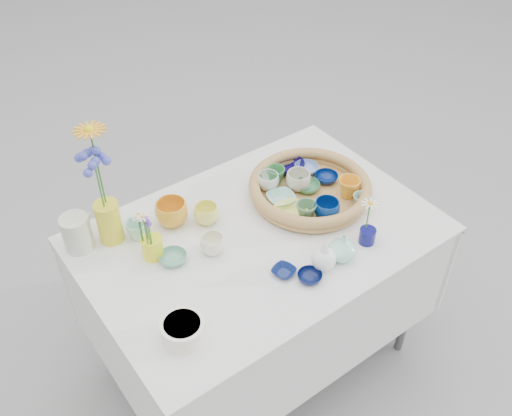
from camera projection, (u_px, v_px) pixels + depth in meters
ground at (259, 356)px, 2.57m from camera, size 80.00×80.00×0.00m
display_table at (259, 356)px, 2.57m from camera, size 1.26×0.86×0.77m
wicker_tray at (310, 189)px, 2.20m from camera, size 0.47×0.47×0.08m
tray_ceramic_0 at (289, 166)px, 2.31m from camera, size 0.13×0.13×0.04m
tray_ceramic_1 at (326, 178)px, 2.26m from camera, size 0.09×0.09×0.03m
tray_ceramic_2 at (349, 188)px, 2.17m from camera, size 0.10×0.10×0.08m
tray_ceramic_3 at (308, 187)px, 2.22m from camera, size 0.12×0.12×0.03m
tray_ceramic_4 at (306, 211)px, 2.08m from camera, size 0.09×0.09×0.07m
tray_ceramic_5 at (281, 198)px, 2.17m from camera, size 0.12×0.12×0.03m
tray_ceramic_6 at (268, 182)px, 2.21m from camera, size 0.11×0.11×0.07m
tray_ceramic_7 at (298, 181)px, 2.21m from camera, size 0.12×0.12×0.08m
tray_ceramic_8 at (306, 169)px, 2.30m from camera, size 0.12×0.12×0.03m
tray_ceramic_9 at (327, 210)px, 2.08m from camera, size 0.12×0.12×0.07m
tray_ceramic_10 at (291, 211)px, 2.11m from camera, size 0.13×0.13×0.03m
tray_ceramic_11 at (360, 201)px, 2.13m from camera, size 0.07×0.07×0.06m
tray_ceramic_12 at (276, 175)px, 2.24m from camera, size 0.08×0.08×0.07m
loose_ceramic_0 at (172, 213)px, 2.08m from camera, size 0.15×0.15×0.09m
loose_ceramic_1 at (206, 214)px, 2.09m from camera, size 0.10×0.10×0.07m
loose_ceramic_2 at (173, 258)px, 1.95m from camera, size 0.11×0.11×0.03m
loose_ceramic_3 at (213, 245)px, 1.97m from camera, size 0.09×0.09×0.07m
loose_ceramic_4 at (284, 271)px, 1.91m from camera, size 0.10×0.10×0.02m
loose_ceramic_5 at (137, 230)px, 2.03m from camera, size 0.09×0.09×0.07m
loose_ceramic_6 at (310, 277)px, 1.89m from camera, size 0.09×0.09×0.03m
fluted_bowl at (183, 331)px, 1.70m from camera, size 0.17×0.17×0.07m
bud_vase_paleblue at (324, 254)px, 1.90m from camera, size 0.11×0.11×0.13m
bud_vase_seafoam at (343, 247)px, 1.94m from camera, size 0.11×0.11×0.10m
bud_vase_cobalt at (367, 236)px, 2.01m from camera, size 0.07×0.07×0.06m
single_daisy at (368, 216)px, 1.97m from camera, size 0.09×0.09×0.13m
tall_vase_yellow at (109, 222)px, 1.99m from camera, size 0.11×0.11×0.16m
gerbera at (98, 168)px, 1.85m from camera, size 0.16×0.16×0.31m
hydrangea at (99, 184)px, 1.87m from camera, size 0.10×0.10×0.27m
white_pitcher at (77, 233)px, 1.97m from camera, size 0.17×0.15×0.13m
daisy_cup at (152, 247)px, 1.95m from camera, size 0.09×0.09×0.08m
daisy_posy at (146, 227)px, 1.88m from camera, size 0.08×0.08×0.13m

